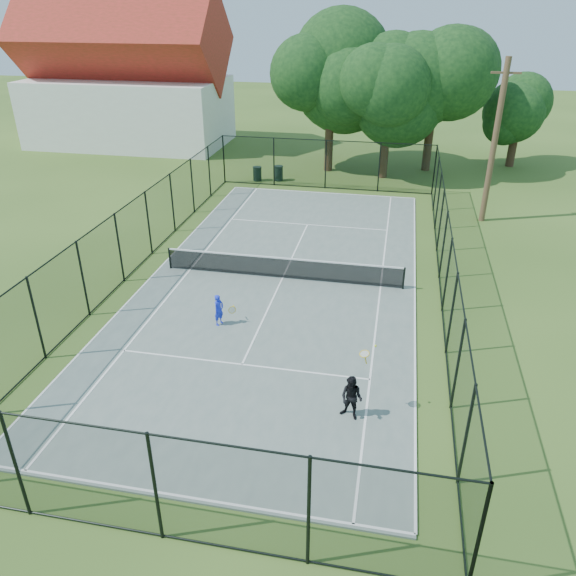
% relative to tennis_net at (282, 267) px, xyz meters
% --- Properties ---
extents(ground, '(120.00, 120.00, 0.00)m').
position_rel_tennis_net_xyz_m(ground, '(0.00, 0.00, -0.58)').
color(ground, '#34501B').
extents(tennis_court, '(11.00, 24.00, 0.06)m').
position_rel_tennis_net_xyz_m(tennis_court, '(0.00, 0.00, -0.55)').
color(tennis_court, slate).
rests_on(tennis_court, ground).
extents(tennis_net, '(10.08, 0.08, 0.95)m').
position_rel_tennis_net_xyz_m(tennis_net, '(0.00, 0.00, 0.00)').
color(tennis_net, black).
rests_on(tennis_net, tennis_court).
extents(fence, '(13.10, 26.10, 3.00)m').
position_rel_tennis_net_xyz_m(fence, '(0.00, 0.00, 0.92)').
color(fence, black).
rests_on(fence, ground).
extents(tree_near_left, '(7.10, 7.10, 9.26)m').
position_rel_tennis_net_xyz_m(tree_near_left, '(-0.36, 17.10, 5.12)').
color(tree_near_left, '#332114').
rests_on(tree_near_left, ground).
extents(tree_near_mid, '(6.35, 6.35, 8.30)m').
position_rel_tennis_net_xyz_m(tree_near_mid, '(3.39, 16.19, 4.54)').
color(tree_near_mid, '#332114').
rests_on(tree_near_mid, ground).
extents(tree_near_right, '(6.51, 6.51, 8.98)m').
position_rel_tennis_net_xyz_m(tree_near_right, '(6.22, 18.51, 5.13)').
color(tree_near_right, '#332114').
rests_on(tree_near_right, ground).
extents(tree_far_right, '(4.11, 4.11, 5.44)m').
position_rel_tennis_net_xyz_m(tree_far_right, '(12.06, 20.72, 2.78)').
color(tree_far_right, '#332114').
rests_on(tree_far_right, ground).
extents(building, '(15.30, 8.15, 11.87)m').
position_rel_tennis_net_xyz_m(building, '(-17.00, 22.00, 4.35)').
color(building, silver).
rests_on(building, ground).
extents(trash_bin_left, '(0.58, 0.58, 0.91)m').
position_rel_tennis_net_xyz_m(trash_bin_left, '(-4.54, 13.77, -0.12)').
color(trash_bin_left, black).
rests_on(trash_bin_left, ground).
extents(trash_bin_right, '(0.58, 0.58, 0.96)m').
position_rel_tennis_net_xyz_m(trash_bin_right, '(-3.18, 14.05, -0.09)').
color(trash_bin_right, black).
rests_on(trash_bin_right, ground).
extents(utility_pole, '(1.40, 0.30, 8.16)m').
position_rel_tennis_net_xyz_m(utility_pole, '(9.00, 9.00, 3.56)').
color(utility_pole, '#4C3823').
rests_on(utility_pole, ground).
extents(player_blue, '(0.80, 0.50, 1.17)m').
position_rel_tennis_net_xyz_m(player_blue, '(-1.46, -4.11, 0.07)').
color(player_blue, '#1A2CDE').
rests_on(player_blue, tennis_court).
extents(player_black, '(0.96, 0.92, 2.16)m').
position_rel_tennis_net_xyz_m(player_black, '(3.69, -8.27, 0.16)').
color(player_black, black).
rests_on(player_black, tennis_court).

